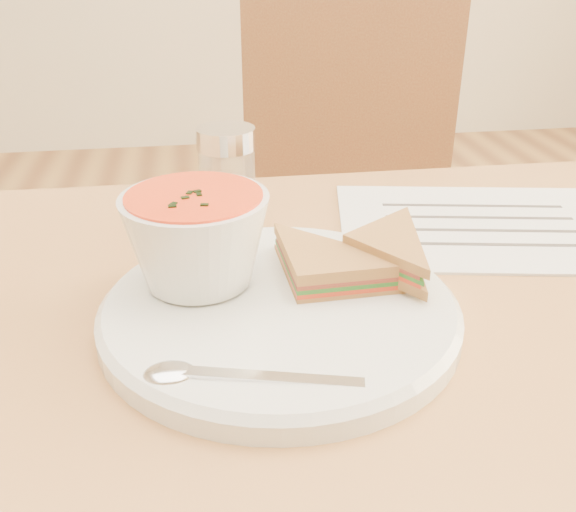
{
  "coord_description": "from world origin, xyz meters",
  "views": [
    {
      "loc": [
        -0.12,
        -0.45,
        1.04
      ],
      "look_at": [
        -0.04,
        0.02,
        0.8
      ],
      "focal_mm": 40.0,
      "sensor_mm": 36.0,
      "label": 1
    }
  ],
  "objects": [
    {
      "name": "plate",
      "position": [
        -0.05,
        -0.0,
        0.76
      ],
      "size": [
        0.37,
        0.37,
        0.02
      ],
      "primitive_type": null,
      "rotation": [
        0.0,
        0.0,
        0.28
      ],
      "color": "silver",
      "rests_on": "dining_table"
    },
    {
      "name": "soup_bowl",
      "position": [
        -0.12,
        0.04,
        0.81
      ],
      "size": [
        0.16,
        0.16,
        0.08
      ],
      "primitive_type": null,
      "rotation": [
        0.0,
        0.0,
        -0.35
      ],
      "color": "silver",
      "rests_on": "plate"
    },
    {
      "name": "sandwich_half_b",
      "position": [
        0.01,
        0.04,
        0.79
      ],
      "size": [
        0.13,
        0.13,
        0.03
      ],
      "primitive_type": null,
      "rotation": [
        0.0,
        0.0,
        -0.96
      ],
      "color": "#A5693A",
      "rests_on": "plate"
    },
    {
      "name": "chair_far",
      "position": [
        0.12,
        0.59,
        0.47
      ],
      "size": [
        0.54,
        0.54,
        0.94
      ],
      "primitive_type": null,
      "rotation": [
        0.0,
        0.0,
        2.78
      ],
      "color": "brown",
      "rests_on": "floor"
    },
    {
      "name": "paper_menu",
      "position": [
        0.19,
        0.16,
        0.75
      ],
      "size": [
        0.35,
        0.28,
        0.0
      ],
      "primitive_type": null,
      "rotation": [
        0.0,
        0.0,
        -0.18
      ],
      "color": "white",
      "rests_on": "dining_table"
    },
    {
      "name": "sandwich_half_a",
      "position": [
        -0.04,
        -0.01,
        0.78
      ],
      "size": [
        0.11,
        0.11,
        0.03
      ],
      "primitive_type": null,
      "rotation": [
        0.0,
        0.0,
        0.04
      ],
      "color": "#A5693A",
      "rests_on": "plate"
    },
    {
      "name": "spoon",
      "position": [
        -0.09,
        -0.1,
        0.77
      ],
      "size": [
        0.19,
        0.08,
        0.01
      ],
      "primitive_type": null,
      "rotation": [
        0.0,
        0.0,
        -0.23
      ],
      "color": "silver",
      "rests_on": "plate"
    },
    {
      "name": "condiment_shaker",
      "position": [
        -0.08,
        0.2,
        0.81
      ],
      "size": [
        0.06,
        0.06,
        0.11
      ],
      "primitive_type": null,
      "rotation": [
        0.0,
        0.0,
        0.02
      ],
      "color": "silver",
      "rests_on": "dining_table"
    }
  ]
}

